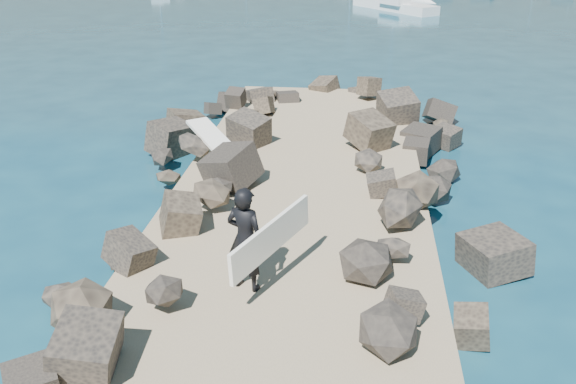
% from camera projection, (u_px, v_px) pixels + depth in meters
% --- Properties ---
extents(ground, '(800.00, 800.00, 0.00)m').
position_uv_depth(ground, '(293.00, 235.00, 14.47)').
color(ground, '#0F384C').
rests_on(ground, ground).
extents(jetty, '(6.00, 26.00, 0.60)m').
position_uv_depth(jetty, '(282.00, 268.00, 12.53)').
color(jetty, '#8C7759').
rests_on(jetty, ground).
extents(riprap_left, '(2.60, 22.00, 1.00)m').
position_uv_depth(riprap_left, '(146.00, 240.00, 13.21)').
color(riprap_left, black).
rests_on(riprap_left, ground).
extents(riprap_right, '(2.60, 22.00, 1.00)m').
position_uv_depth(riprap_right, '(431.00, 255.00, 12.61)').
color(riprap_right, black).
rests_on(riprap_right, ground).
extents(surfboard_resting, '(2.04, 2.33, 0.08)m').
position_uv_depth(surfboard_resting, '(216.00, 145.00, 16.97)').
color(surfboard_resting, white).
rests_on(surfboard_resting, riprap_left).
extents(surfer_with_board, '(1.40, 2.17, 1.91)m').
position_uv_depth(surfer_with_board, '(249.00, 239.00, 10.96)').
color(surfer_with_board, black).
rests_on(surfer_with_board, jetty).
extents(sailboat_c, '(6.26, 7.14, 9.34)m').
position_uv_depth(sailboat_c, '(394.00, 6.00, 48.05)').
color(sailboat_c, silver).
rests_on(sailboat_c, ground).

